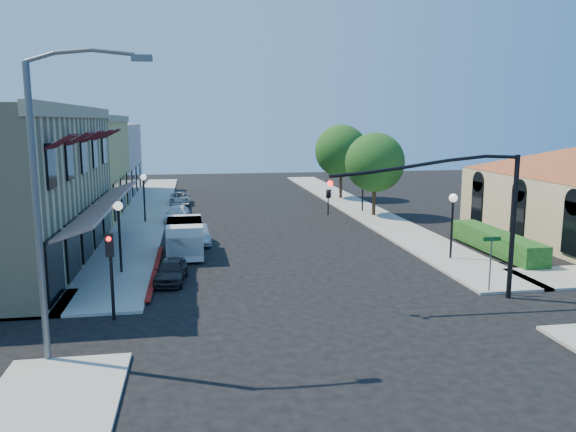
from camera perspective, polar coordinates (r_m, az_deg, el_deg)
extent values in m
plane|color=black|center=(21.24, 4.47, -10.62)|extent=(120.00, 120.00, 0.00)
cube|color=#9C998E|center=(47.05, -14.12, 0.45)|extent=(3.50, 50.00, 0.12)
cube|color=#9C998E|center=(48.83, 6.80, 1.01)|extent=(3.50, 50.00, 0.12)
cube|color=maroon|center=(28.36, -13.32, -5.63)|extent=(0.25, 10.00, 0.06)
cube|color=tan|center=(30.86, -20.60, 9.89)|extent=(0.50, 18.20, 0.60)
cube|color=#561416|center=(30.98, -18.18, 1.20)|extent=(1.75, 17.00, 0.67)
cube|color=#4D0F14|center=(23.87, -21.93, 7.05)|extent=(1.02, 1.50, 0.60)
cube|color=#4D0F14|center=(27.20, -20.42, 7.38)|extent=(1.02, 1.50, 0.60)
cube|color=#4D0F14|center=(30.55, -19.23, 7.63)|extent=(1.02, 1.50, 0.60)
cube|color=#4D0F14|center=(33.91, -18.28, 7.83)|extent=(1.02, 1.50, 0.60)
cube|color=#4D0F14|center=(37.27, -17.50, 7.99)|extent=(1.02, 1.50, 0.60)
cube|color=black|center=(24.18, -22.60, -4.86)|extent=(0.12, 2.60, 2.60)
cube|color=black|center=(27.41, -21.03, -3.10)|extent=(0.12, 2.60, 2.60)
cube|color=black|center=(30.68, -19.80, -1.72)|extent=(0.12, 2.60, 2.60)
cube|color=black|center=(33.97, -18.80, -0.61)|extent=(0.12, 2.60, 2.60)
cube|color=black|center=(37.28, -17.98, 0.31)|extent=(0.12, 2.60, 2.60)
cube|color=tan|center=(46.68, -22.71, 4.55)|extent=(10.00, 12.00, 7.60)
cube|color=tan|center=(58.42, -20.06, 5.30)|extent=(10.00, 12.00, 7.00)
cube|color=black|center=(32.73, 26.89, -1.16)|extent=(0.12, 1.40, 2.80)
cube|color=black|center=(36.81, 22.31, 0.26)|extent=(0.12, 1.40, 2.80)
cube|color=black|center=(41.08, 18.66, 1.39)|extent=(0.12, 1.40, 2.80)
cube|color=#184012|center=(33.63, 20.35, -3.58)|extent=(1.40, 8.00, 1.10)
cylinder|color=#372316|center=(43.98, 8.71, 1.31)|extent=(0.28, 0.28, 2.10)
sphere|color=#184012|center=(43.64, 8.82, 5.41)|extent=(4.56, 4.56, 4.56)
cylinder|color=#372316|center=(53.48, 5.38, 2.95)|extent=(0.28, 0.28, 2.27)
sphere|color=#184012|center=(53.19, 5.43, 6.60)|extent=(4.94, 4.94, 4.94)
cylinder|color=black|center=(24.87, 21.88, -1.12)|extent=(0.20, 0.20, 6.00)
cylinder|color=black|center=(22.74, 13.84, 4.97)|extent=(7.80, 0.14, 0.14)
imported|color=black|center=(21.59, 4.19, 2.58)|extent=(0.20, 0.16, 1.00)
sphere|color=#FF0C0C|center=(21.39, 4.31, 3.32)|extent=(0.22, 0.22, 0.22)
cylinder|color=black|center=(21.85, -17.45, -6.33)|extent=(0.12, 0.12, 3.00)
cube|color=black|center=(21.37, -17.69, -2.83)|extent=(0.28, 0.22, 0.85)
sphere|color=#FF0C0C|center=(21.20, -17.77, -2.23)|extent=(0.18, 0.18, 0.18)
cylinder|color=#595B5E|center=(18.14, -24.11, -0.23)|extent=(0.20, 0.20, 9.00)
cylinder|color=#595B5E|center=(17.70, -20.33, 15.24)|extent=(3.00, 0.12, 0.12)
cube|color=#595B5E|center=(17.47, -14.63, 15.27)|extent=(0.60, 0.25, 0.18)
cylinder|color=#595B5E|center=(25.57, 19.86, -4.73)|extent=(0.06, 0.06, 2.50)
cube|color=#0C591E|center=(25.32, 20.01, -2.21)|extent=(0.80, 0.04, 0.18)
cylinder|color=black|center=(28.15, -16.70, -2.54)|extent=(0.12, 0.12, 3.20)
sphere|color=white|center=(27.84, -16.88, 0.98)|extent=(0.44, 0.44, 0.44)
cylinder|color=black|center=(41.87, -14.39, 1.46)|extent=(0.12, 0.12, 3.20)
sphere|color=white|center=(41.67, -14.49, 3.85)|extent=(0.44, 0.44, 0.44)
cylinder|color=black|center=(30.96, 16.29, -1.44)|extent=(0.12, 0.12, 3.20)
sphere|color=white|center=(30.69, 16.45, 1.77)|extent=(0.44, 0.44, 0.44)
cylinder|color=black|center=(45.70, 7.59, 2.35)|extent=(0.12, 0.12, 3.20)
sphere|color=white|center=(45.52, 7.64, 4.53)|extent=(0.44, 0.44, 0.44)
cube|color=silver|center=(31.33, -10.45, -2.11)|extent=(1.97, 4.41, 1.79)
cube|color=silver|center=(29.50, -10.43, -3.04)|extent=(1.85, 0.63, 1.00)
cube|color=black|center=(29.74, -10.47, -1.96)|extent=(1.69, 0.13, 0.90)
cube|color=black|center=(31.54, -10.48, -1.20)|extent=(1.96, 2.62, 0.90)
cylinder|color=black|center=(30.05, -12.02, -4.07)|extent=(0.26, 0.66, 0.66)
cylinder|color=black|center=(32.96, -11.90, -2.85)|extent=(0.26, 0.66, 0.66)
cylinder|color=black|center=(30.04, -8.78, -3.97)|extent=(0.26, 0.66, 0.66)
cylinder|color=black|center=(32.95, -8.95, -2.76)|extent=(0.26, 0.66, 0.66)
imported|color=black|center=(26.45, -11.81, -5.45)|extent=(1.62, 3.34, 1.10)
imported|color=#A9ACAE|center=(34.26, -9.19, -1.89)|extent=(1.64, 3.56, 1.13)
imported|color=white|center=(41.72, -11.20, 0.15)|extent=(1.97, 4.17, 1.18)
imported|color=#96989B|center=(50.89, -10.92, 1.78)|extent=(1.79, 3.83, 1.06)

